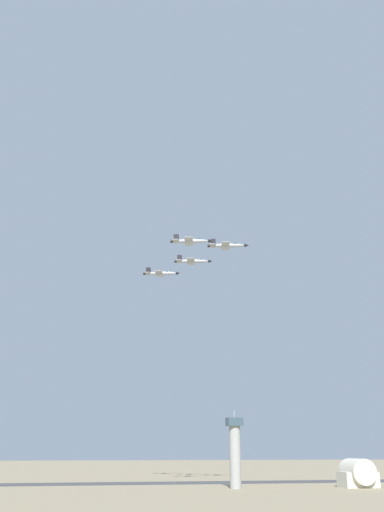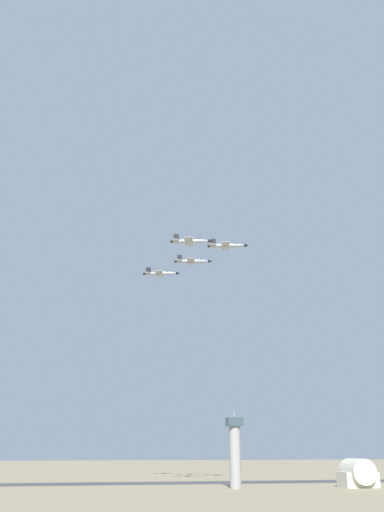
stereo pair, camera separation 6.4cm
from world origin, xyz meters
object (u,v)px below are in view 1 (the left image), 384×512
(jet_right_wingman, at_px, (191,241))
(jet_left_outer, at_px, (161,273))
(control_tower, at_px, (235,450))
(jet_left_wingman, at_px, (192,261))
(jet_lead, at_px, (227,245))
(hangar, at_px, (358,475))

(jet_right_wingman, distance_m, jet_left_outer, 45.79)
(control_tower, xyz_separation_m, jet_right_wingman, (-4.97, -16.91, 88.16))
(jet_left_wingman, height_order, jet_right_wingman, jet_right_wingman)
(jet_left_wingman, bearing_deg, jet_lead, -41.49)
(jet_lead, height_order, jet_left_wingman, jet_lead)
(jet_left_wingman, distance_m, jet_left_outer, 21.99)
(control_tower, distance_m, jet_lead, 92.22)
(jet_lead, distance_m, jet_right_wingman, 22.09)
(jet_lead, relative_size, jet_left_outer, 1.02)
(control_tower, distance_m, jet_left_wingman, 94.48)
(jet_lead, relative_size, jet_right_wingman, 1.02)
(control_tower, bearing_deg, jet_left_wingman, -161.38)
(jet_left_wingman, xyz_separation_m, jet_right_wingman, (27.78, -5.87, 0.23))
(jet_lead, height_order, jet_left_outer, jet_lead)
(jet_left_wingman, distance_m, jet_right_wingman, 28.39)
(jet_lead, relative_size, jet_left_wingman, 1.03)
(hangar, height_order, jet_right_wingman, jet_right_wingman)
(hangar, bearing_deg, control_tower, 178.61)
(control_tower, bearing_deg, jet_lead, 171.26)
(jet_left_outer, bearing_deg, jet_right_wingman, -67.61)
(jet_right_wingman, relative_size, jet_left_outer, 1.00)
(control_tower, relative_size, jet_right_wingman, 1.56)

